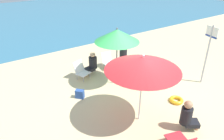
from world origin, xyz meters
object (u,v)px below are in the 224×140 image
at_px(beach_chair_c, 138,64).
at_px(warning_sign, 209,47).
at_px(swim_ring, 176,100).
at_px(beach_bag, 80,94).
at_px(beach_chair_a, 81,70).
at_px(person_d, 92,63).
at_px(person_a, 124,55).
at_px(umbrella_red, 143,63).
at_px(person_c, 148,70).
at_px(umbrella_green, 117,36).
at_px(beach_chair_b, 108,60).
at_px(person_b, 188,116).

bearing_deg(beach_chair_c, warning_sign, 108.03).
bearing_deg(swim_ring, beach_bag, 142.06).
xyz_separation_m(beach_chair_a, beach_chair_c, (2.18, -0.74, -0.04)).
relative_size(person_d, beach_bag, 3.15).
relative_size(beach_chair_a, person_a, 0.73).
bearing_deg(swim_ring, warning_sign, 10.27).
relative_size(umbrella_red, person_a, 2.14).
distance_m(person_a, person_c, 1.56).
bearing_deg(warning_sign, beach_chair_c, 135.01).
height_order(person_a, swim_ring, person_a).
bearing_deg(umbrella_green, beach_chair_b, 71.05).
xyz_separation_m(beach_chair_a, person_b, (1.06, -4.05, 0.09)).
bearing_deg(person_c, warning_sign, 154.61).
bearing_deg(beach_chair_b, person_d, -77.36).
relative_size(umbrella_green, person_d, 2.32).
bearing_deg(person_a, swim_ring, -38.76).
relative_size(beach_chair_a, person_c, 0.73).
xyz_separation_m(umbrella_green, person_c, (1.02, -0.54, -1.35)).
xyz_separation_m(person_c, warning_sign, (1.62, -1.15, 0.93)).
bearing_deg(beach_chair_a, beach_chair_c, 50.72).
bearing_deg(beach_chair_a, person_b, -5.80).
bearing_deg(umbrella_red, beach_chair_c, 50.54).
bearing_deg(warning_sign, beach_chair_b, 137.79).
xyz_separation_m(person_c, beach_bag, (-2.55, 0.45, -0.32)).
bearing_deg(person_b, person_c, 105.77).
bearing_deg(person_a, umbrella_red, -65.09).
xyz_separation_m(beach_chair_c, swim_ring, (-0.36, -2.33, -0.25)).
bearing_deg(beach_chair_b, warning_sign, 42.06).
relative_size(umbrella_green, swim_ring, 4.72).
bearing_deg(beach_chair_a, beach_chair_b, 78.02).
xyz_separation_m(beach_chair_a, person_a, (2.01, -0.05, 0.12)).
relative_size(person_a, person_d, 1.04).
distance_m(beach_chair_b, person_c, 1.90).
xyz_separation_m(umbrella_green, person_d, (-0.36, 1.17, -1.38)).
height_order(swim_ring, beach_bag, beach_bag).
relative_size(umbrella_red, person_b, 2.20).
bearing_deg(beach_bag, umbrella_green, 3.42).
bearing_deg(person_c, beach_chair_a, -29.87).
height_order(umbrella_red, beach_chair_b, umbrella_red).
height_order(umbrella_green, person_a, umbrella_green).
xyz_separation_m(beach_chair_a, person_c, (1.92, -1.61, 0.12)).
distance_m(person_c, beach_bag, 2.61).
bearing_deg(warning_sign, person_c, 155.60).
xyz_separation_m(beach_chair_c, person_a, (-0.16, 0.69, 0.16)).
relative_size(umbrella_green, person_b, 2.30).
xyz_separation_m(beach_chair_a, person_d, (0.54, 0.10, 0.09)).
distance_m(person_a, warning_sign, 3.24).
bearing_deg(beach_chair_c, person_d, -42.94).
bearing_deg(person_d, beach_chair_b, 177.76).
relative_size(beach_chair_b, person_d, 0.72).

